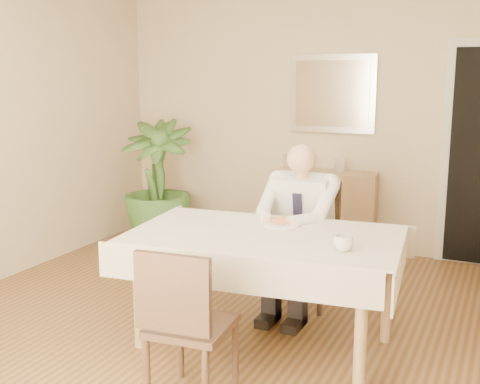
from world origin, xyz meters
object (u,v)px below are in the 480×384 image
at_px(coffee_mug, 344,243).
at_px(potted_palm, 157,183).
at_px(dining_table, 265,246).
at_px(sideboard, 324,211).
at_px(chair_near, 184,319).
at_px(seated_man, 296,222).
at_px(chair_far, 308,233).

xyz_separation_m(coffee_mug, potted_palm, (-2.45, 1.89, -0.16)).
relative_size(dining_table, sideboard, 1.81).
relative_size(chair_near, potted_palm, 0.68).
relative_size(chair_near, seated_man, 0.70).
height_order(chair_far, coffee_mug, chair_far).
height_order(chair_far, chair_near, chair_far).
relative_size(chair_far, seated_man, 0.76).
xyz_separation_m(sideboard, potted_palm, (-1.63, -0.50, 0.24)).
height_order(chair_far, potted_palm, potted_palm).
height_order(seated_man, potted_palm, potted_palm).
bearing_deg(potted_palm, chair_near, -55.15).
xyz_separation_m(seated_man, sideboard, (-0.27, 1.63, -0.29)).
bearing_deg(seated_man, chair_near, -93.91).
bearing_deg(sideboard, coffee_mug, -76.36).
height_order(dining_table, coffee_mug, coffee_mug).
bearing_deg(seated_man, coffee_mug, -53.81).
bearing_deg(dining_table, chair_near, -102.39).
bearing_deg(chair_far, potted_palm, 162.75).
xyz_separation_m(chair_far, chair_near, (-0.10, -1.75, -0.04)).
xyz_separation_m(dining_table, chair_near, (-0.10, -0.86, -0.18)).
height_order(seated_man, coffee_mug, seated_man).
relative_size(dining_table, potted_palm, 1.41).
xyz_separation_m(dining_table, chair_far, (-0.00, 0.89, -0.14)).
distance_m(chair_far, coffee_mug, 1.22).
bearing_deg(seated_man, potted_palm, 149.23).
distance_m(chair_far, seated_man, 0.33).
xyz_separation_m(seated_man, potted_palm, (-1.90, 1.13, -0.05)).
bearing_deg(dining_table, chair_far, 84.18).
xyz_separation_m(dining_table, coffee_mug, (0.55, -0.16, 0.13)).
height_order(dining_table, chair_far, chair_far).
height_order(chair_far, sideboard, chair_far).
height_order(dining_table, potted_palm, potted_palm).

